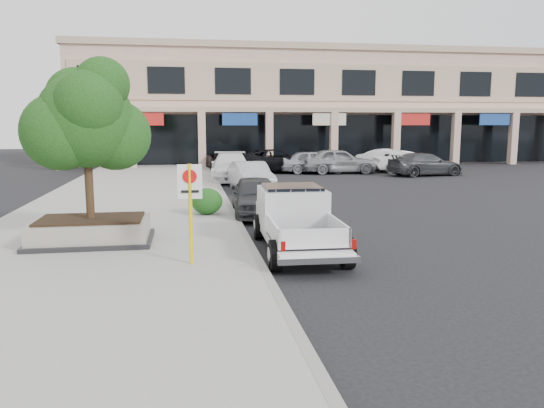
# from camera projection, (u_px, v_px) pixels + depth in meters

# --- Properties ---
(ground) EXTENTS (120.00, 120.00, 0.00)m
(ground) POSITION_uv_depth(u_px,v_px,m) (319.00, 260.00, 13.11)
(ground) COLOR black
(ground) RESTS_ON ground
(sidewalk) EXTENTS (8.00, 52.00, 0.15)m
(sidewalk) POSITION_uv_depth(u_px,v_px,m) (119.00, 220.00, 18.08)
(sidewalk) COLOR gray
(sidewalk) RESTS_ON ground
(curb) EXTENTS (0.20, 52.00, 0.15)m
(curb) POSITION_uv_depth(u_px,v_px,m) (235.00, 217.00, 18.71)
(curb) COLOR gray
(curb) RESTS_ON ground
(strip_mall) EXTENTS (40.55, 12.43, 9.50)m
(strip_mall) POSITION_uv_depth(u_px,v_px,m) (313.00, 107.00, 46.76)
(strip_mall) COLOR tan
(strip_mall) RESTS_ON ground
(planter) EXTENTS (3.20, 2.20, 0.68)m
(planter) POSITION_uv_depth(u_px,v_px,m) (92.00, 231.00, 14.32)
(planter) COLOR black
(planter) RESTS_ON sidewalk
(planter_tree) EXTENTS (2.90, 2.55, 4.00)m
(planter_tree) POSITION_uv_depth(u_px,v_px,m) (92.00, 121.00, 14.04)
(planter_tree) COLOR black
(planter_tree) RESTS_ON planter
(no_parking_sign) EXTENTS (0.55, 0.09, 2.30)m
(no_parking_sign) POSITION_uv_depth(u_px,v_px,m) (190.00, 200.00, 12.00)
(no_parking_sign) COLOR yellow
(no_parking_sign) RESTS_ON sidewalk
(hedge) EXTENTS (1.10, 0.99, 0.93)m
(hedge) POSITION_uv_depth(u_px,v_px,m) (207.00, 201.00, 18.67)
(hedge) COLOR #144012
(hedge) RESTS_ON sidewalk
(pickup_truck) EXTENTS (2.10, 5.31, 1.65)m
(pickup_truck) POSITION_uv_depth(u_px,v_px,m) (298.00, 221.00, 13.82)
(pickup_truck) COLOR white
(pickup_truck) RESTS_ON ground
(curb_car_a) EXTENTS (1.92, 4.29, 1.43)m
(curb_car_a) POSITION_uv_depth(u_px,v_px,m) (256.00, 196.00, 19.27)
(curb_car_a) COLOR #2C2E31
(curb_car_a) RESTS_ON ground
(curb_car_b) EXTENTS (2.03, 4.52, 1.44)m
(curb_car_b) POSITION_uv_depth(u_px,v_px,m) (251.00, 177.00, 26.16)
(curb_car_b) COLOR #B0B2B8
(curb_car_b) RESTS_ON ground
(curb_car_c) EXTENTS (2.62, 5.72, 1.62)m
(curb_car_c) POSITION_uv_depth(u_px,v_px,m) (231.00, 167.00, 30.86)
(curb_car_c) COLOR white
(curb_car_c) RESTS_ON ground
(curb_car_d) EXTENTS (2.57, 5.11, 1.39)m
(curb_car_d) POSITION_uv_depth(u_px,v_px,m) (225.00, 161.00, 37.12)
(curb_car_d) COLOR black
(curb_car_d) RESTS_ON ground
(lot_car_a) EXTENTS (4.94, 2.02, 1.68)m
(lot_car_a) POSITION_uv_depth(u_px,v_px,m) (339.00, 161.00, 35.16)
(lot_car_a) COLOR gray
(lot_car_a) RESTS_ON ground
(lot_car_b) EXTENTS (4.52, 1.90, 1.45)m
(lot_car_b) POSITION_uv_depth(u_px,v_px,m) (407.00, 162.00, 36.10)
(lot_car_b) COLOR white
(lot_car_b) RESTS_ON ground
(lot_car_c) EXTENTS (5.24, 2.82, 1.44)m
(lot_car_c) POSITION_uv_depth(u_px,v_px,m) (425.00, 164.00, 33.83)
(lot_car_c) COLOR #313336
(lot_car_c) RESTS_ON ground
(lot_car_d) EXTENTS (5.86, 3.01, 1.58)m
(lot_car_d) POSITION_uv_depth(u_px,v_px,m) (278.00, 161.00, 35.85)
(lot_car_d) COLOR black
(lot_car_d) RESTS_ON ground
(lot_car_e) EXTENTS (4.59, 2.03, 1.54)m
(lot_car_e) POSITION_uv_depth(u_px,v_px,m) (314.00, 162.00, 35.37)
(lot_car_e) COLOR #AAACB2
(lot_car_e) RESTS_ON ground
(lot_car_f) EXTENTS (4.78, 3.52, 1.50)m
(lot_car_f) POSITION_uv_depth(u_px,v_px,m) (389.00, 160.00, 37.42)
(lot_car_f) COLOR silver
(lot_car_f) RESTS_ON ground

